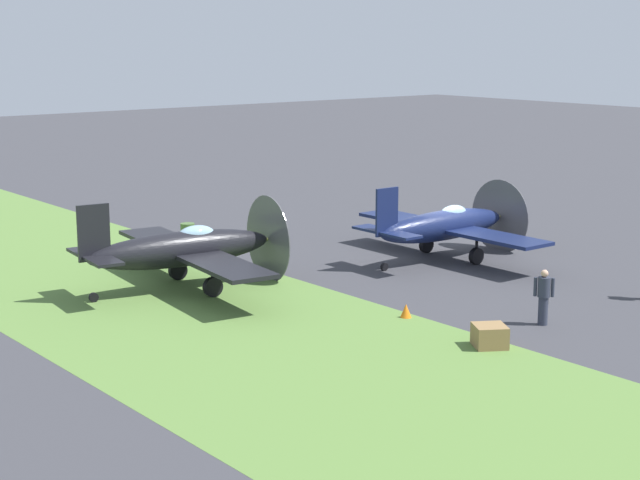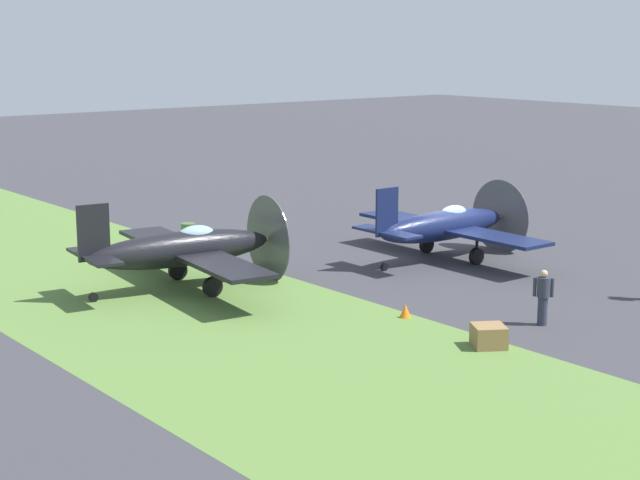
% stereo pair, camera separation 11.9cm
% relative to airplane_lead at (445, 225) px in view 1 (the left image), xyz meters
% --- Properties ---
extents(ground_plane, '(160.00, 160.00, 0.00)m').
position_rel_airplane_lead_xyz_m(ground_plane, '(-0.81, 0.44, -1.38)').
color(ground_plane, '#38383D').
extents(grass_verge, '(120.00, 11.00, 0.01)m').
position_rel_airplane_lead_xyz_m(grass_verge, '(-0.81, -12.12, -1.38)').
color(grass_verge, '#567A38').
rests_on(grass_verge, ground).
extents(airplane_lead, '(9.18, 7.31, 3.30)m').
position_rel_airplane_lead_xyz_m(airplane_lead, '(0.00, 0.00, 0.00)').
color(airplane_lead, '#141E47').
rests_on(airplane_lead, ground).
extents(airplane_wingman, '(9.71, 7.71, 3.44)m').
position_rel_airplane_lead_xyz_m(airplane_wingman, '(-2.26, -10.53, 0.06)').
color(airplane_wingman, black).
rests_on(airplane_wingman, ground).
extents(ground_crew_mechanic, '(0.51, 0.45, 1.73)m').
position_rel_airplane_lead_xyz_m(ground_crew_mechanic, '(8.42, -4.30, -0.47)').
color(ground_crew_mechanic, '#2D3342').
rests_on(ground_crew_mechanic, ground).
extents(fuel_drum, '(0.60, 0.60, 0.90)m').
position_rel_airplane_lead_xyz_m(fuel_drum, '(-8.92, -6.39, -0.93)').
color(fuel_drum, '#476633').
rests_on(fuel_drum, ground).
extents(supply_crate, '(1.24, 1.24, 0.64)m').
position_rel_airplane_lead_xyz_m(supply_crate, '(8.94, -7.27, -1.06)').
color(supply_crate, olive).
rests_on(supply_crate, ground).
extents(runway_marker_cone, '(0.36, 0.36, 0.44)m').
position_rel_airplane_lead_xyz_m(runway_marker_cone, '(5.21, -7.02, -1.16)').
color(runway_marker_cone, orange).
rests_on(runway_marker_cone, ground).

